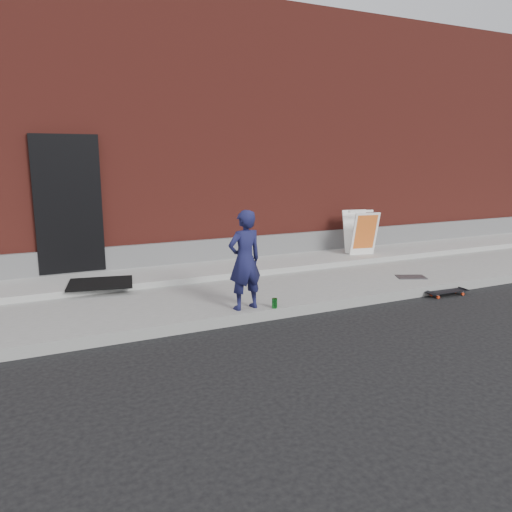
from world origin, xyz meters
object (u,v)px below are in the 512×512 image
child (245,260)px  skateboard (447,292)px  pizza_sign (361,232)px  soda_can (275,303)px

child → skateboard: child is taller
child → pizza_sign: size_ratio=1.53×
soda_can → child: bearing=158.1°
pizza_sign → child: bearing=-149.0°
child → soda_can: 0.72m
skateboard → pizza_sign: 2.49m
pizza_sign → soda_can: size_ratio=6.46×
skateboard → soda_can: size_ratio=5.31×
child → pizza_sign: bearing=-156.4°
pizza_sign → soda_can: 3.85m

